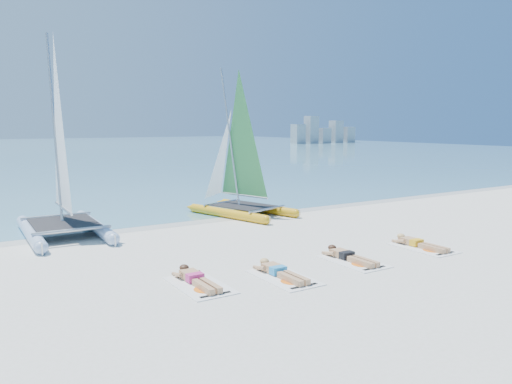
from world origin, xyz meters
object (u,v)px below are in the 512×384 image
Objects in this scene: sunbather_a at (196,278)px; towel_b at (284,278)px; sunbather_d at (418,243)px; towel_a at (200,285)px; sunbather_b at (279,271)px; catamaran_yellow at (235,167)px; sunbather_c at (348,256)px; catamaran_blue at (60,173)px; towel_c at (353,261)px; towel_d at (423,248)px.

sunbather_a reaches higher than towel_b.
towel_a is at bearing 178.46° from sunbather_d.
sunbather_a and sunbather_b have the same top height.
sunbather_a is (-5.05, -7.10, -1.73)m from catamaran_yellow.
towel_b is 2.32m from sunbather_c.
catamaran_blue is 3.85× the size of sunbather_d.
sunbather_d reaches higher than towel_c.
catamaran_yellow is at bearing 83.16° from sunbather_c.
towel_b is at bearing -175.68° from towel_c.
towel_a is (1.46, -6.90, -1.97)m from catamaran_blue.
sunbather_b is at bearing 90.00° from towel_b.
catamaran_blue is at bearing 139.43° from sunbather_d.
catamaran_blue is at bearing 114.20° from towel_b.
sunbather_c reaches higher than towel_c.
towel_d is (2.65, -0.21, -0.11)m from sunbather_c.
sunbather_d is (8.27, -7.08, -1.86)m from catamaran_blue.
sunbather_c is at bearing -4.88° from sunbather_a.
sunbather_a and sunbather_c have the same top height.
towel_c and towel_d have the same top height.
sunbather_a and sunbather_d have the same top height.
sunbather_d is (0.00, 0.19, 0.11)m from towel_d.
sunbather_d is (4.93, 0.15, 0.00)m from sunbather_b.
sunbather_b and sunbather_d have the same top height.
sunbather_a is 0.93× the size of towel_d.
towel_b is 4.94m from towel_d.
towel_c is 1.07× the size of sunbather_c.
catamaran_yellow is 7.71m from sunbather_c.
sunbather_a is 1.95m from sunbather_b.
towel_a is 6.82m from towel_d.
catamaran_blue is 11.05m from sunbather_d.
catamaran_blue reaches higher than towel_a.
catamaran_blue is 6.53m from catamaran_yellow.
towel_c is at bearing 179.58° from towel_d.
sunbather_a is (1.46, -6.71, -1.86)m from catamaran_blue.
towel_b is 0.22m from sunbather_b.
sunbather_a is 0.93× the size of towel_b.
towel_c is at bearing -176.28° from sunbather_d.
towel_a is at bearing 176.85° from towel_d.
catamaran_blue is 3.59× the size of towel_c.
sunbather_b is at bearing -178.22° from sunbather_d.
towel_a is at bearing -90.00° from sunbather_a.
towel_c is 1.07× the size of sunbather_d.
towel_d is at bearing -93.44° from catamaran_yellow.
sunbather_a is at bearing 164.29° from sunbather_b.
sunbather_c is at bearing 90.00° from towel_c.
towel_a is 1.00× the size of towel_d.
towel_a is at bearing 164.29° from towel_b.
sunbather_d is (2.65, -0.02, 0.00)m from sunbather_c.
catamaran_blue is at bearing 102.30° from sunbather_a.
towel_a is at bearing -141.04° from catamaran_yellow.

